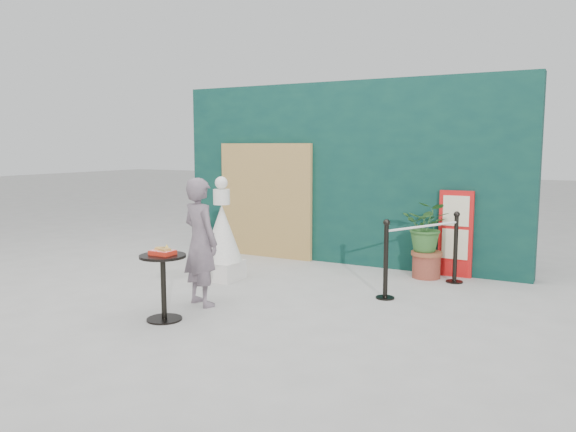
{
  "coord_description": "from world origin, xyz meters",
  "views": [
    {
      "loc": [
        3.65,
        -5.52,
        1.96
      ],
      "look_at": [
        0.0,
        1.2,
        1.0
      ],
      "focal_mm": 35.0,
      "sensor_mm": 36.0,
      "label": 1
    }
  ],
  "objects": [
    {
      "name": "ground",
      "position": [
        0.0,
        0.0,
        0.0
      ],
      "size": [
        60.0,
        60.0,
        0.0
      ],
      "primitive_type": "plane",
      "color": "#ADAAA5",
      "rests_on": "ground"
    },
    {
      "name": "back_wall",
      "position": [
        0.0,
        3.15,
        1.5
      ],
      "size": [
        6.0,
        0.3,
        3.0
      ],
      "primitive_type": "cube",
      "color": "#092B29",
      "rests_on": "ground"
    },
    {
      "name": "bamboo_fence",
      "position": [
        -1.4,
        2.94,
        1.0
      ],
      "size": [
        1.8,
        0.08,
        2.0
      ],
      "primitive_type": "cube",
      "color": "tan",
      "rests_on": "ground"
    },
    {
      "name": "woman",
      "position": [
        -0.53,
        -0.08,
        0.79
      ],
      "size": [
        0.67,
        0.55,
        1.58
      ],
      "primitive_type": "imported",
      "rotation": [
        0.0,
        0.0,
        2.81
      ],
      "color": "slate",
      "rests_on": "ground"
    },
    {
      "name": "menu_board",
      "position": [
        1.9,
        2.95,
        0.65
      ],
      "size": [
        0.5,
        0.07,
        1.3
      ],
      "color": "red",
      "rests_on": "ground"
    },
    {
      "name": "statue",
      "position": [
        -1.07,
        1.14,
        0.62
      ],
      "size": [
        0.59,
        0.59,
        1.52
      ],
      "color": "silver",
      "rests_on": "ground"
    },
    {
      "name": "cafe_table",
      "position": [
        -0.52,
        -0.78,
        0.5
      ],
      "size": [
        0.52,
        0.52,
        0.75
      ],
      "color": "black",
      "rests_on": "ground"
    },
    {
      "name": "food_basket",
      "position": [
        -0.52,
        -0.78,
        0.79
      ],
      "size": [
        0.26,
        0.19,
        0.11
      ],
      "color": "red",
      "rests_on": "cafe_table"
    },
    {
      "name": "planter",
      "position": [
        1.55,
        2.68,
        0.67
      ],
      "size": [
        0.68,
        0.59,
        1.15
      ],
      "color": "brown",
      "rests_on": "ground"
    },
    {
      "name": "stanchion_barrier",
      "position": [
        1.68,
        1.93,
        0.49
      ],
      "size": [
        0.84,
        1.54,
        1.03
      ],
      "color": "black",
      "rests_on": "ground"
    }
  ]
}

